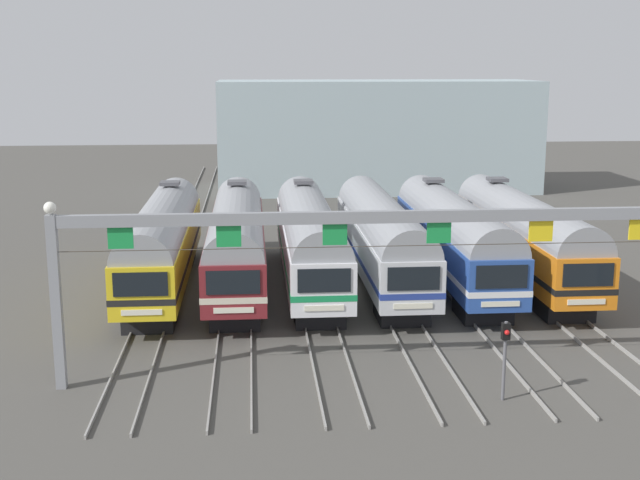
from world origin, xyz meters
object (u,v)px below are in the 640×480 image
Objects in this scene: commuter_train_white at (309,237)px; commuter_train_blue at (452,235)px; commuter_train_yellow at (163,240)px; yard_signal_mast at (505,346)px; catenary_gantry at (387,242)px; commuter_train_maroon at (237,238)px; commuter_train_orange at (522,234)px; commuter_train_silver at (381,236)px.

commuter_train_white is 7.71m from commuter_train_blue.
yard_signal_mast is at bearing -49.75° from commuter_train_yellow.
commuter_train_white is 13.89m from catenary_gantry.
commuter_train_maroon is at bearing 180.00° from commuter_train_blue.
yard_signal_mast is at bearing -109.94° from commuter_train_orange.
commuter_train_maroon is 1.00× the size of commuter_train_blue.
commuter_train_maroon is at bearing 180.00° from commuter_train_white.
catenary_gantry is at bearing 147.64° from yard_signal_mast.
commuter_train_yellow is 1.00× the size of commuter_train_maroon.
commuter_train_maroon is 1.00× the size of commuter_train_orange.
commuter_train_orange is at bearing 70.06° from yard_signal_mast.
commuter_train_silver is (11.57, -0.00, -0.00)m from commuter_train_yellow.
commuter_train_blue is 3.86m from commuter_train_orange.
commuter_train_maroon and commuter_train_blue have the same top height.
commuter_train_silver is at bearing -179.97° from commuter_train_orange.
commuter_train_yellow is at bearing 180.00° from commuter_train_white.
commuter_train_silver reaches higher than yard_signal_mast.
commuter_train_orange is 16.80m from catenary_gantry.
commuter_train_yellow is at bearing 125.53° from catenary_gantry.
catenary_gantry reaches higher than commuter_train_orange.
commuter_train_orange reaches higher than commuter_train_silver.
commuter_train_white and commuter_train_orange have the same top height.
commuter_train_white reaches higher than commuter_train_silver.
commuter_train_silver is (3.86, -0.00, -0.00)m from commuter_train_white.
commuter_train_maroon and commuter_train_orange have the same top height.
commuter_train_white is at bearing 98.13° from catenary_gantry.
catenary_gantry reaches higher than commuter_train_silver.
commuter_train_orange reaches higher than yard_signal_mast.
catenary_gantry is at bearing -125.53° from commuter_train_orange.
catenary_gantry reaches higher than commuter_train_white.
commuter_train_maroon is at bearing 121.16° from yard_signal_mast.
commuter_train_silver is (7.71, -0.00, -0.00)m from commuter_train_maroon.
commuter_train_white is 0.74× the size of catenary_gantry.
catenary_gantry is at bearing -66.80° from commuter_train_maroon.
catenary_gantry is 8.41× the size of yard_signal_mast.
commuter_train_blue is at bearing 0.00° from commuter_train_maroon.
commuter_train_maroon is 1.00× the size of commuter_train_white.
commuter_train_white is 1.00× the size of commuter_train_silver.
commuter_train_blue is 1.00× the size of commuter_train_orange.
commuter_train_silver is at bearing -179.94° from commuter_train_blue.
commuter_train_maroon is 14.92m from catenary_gantry.
commuter_train_maroon reaches higher than yard_signal_mast.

